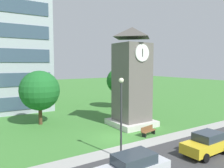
# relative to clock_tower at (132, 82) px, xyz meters

# --- Properties ---
(ground_plane) EXTENTS (160.00, 160.00, 0.00)m
(ground_plane) POSITION_rel_clock_tower_xyz_m (-3.94, -2.49, -4.88)
(ground_plane) COLOR #3D7A33
(street_asphalt) EXTENTS (120.00, 7.20, 0.01)m
(street_asphalt) POSITION_rel_clock_tower_xyz_m (-3.94, -9.70, -4.87)
(street_asphalt) COLOR #38383A
(street_asphalt) RESTS_ON ground
(kerb_strip) EXTENTS (120.00, 1.60, 0.01)m
(kerb_strip) POSITION_rel_clock_tower_xyz_m (-3.94, -5.30, -4.87)
(kerb_strip) COLOR #9E9E99
(kerb_strip) RESTS_ON ground
(clock_tower) EXTENTS (4.43, 4.43, 10.88)m
(clock_tower) POSITION_rel_clock_tower_xyz_m (0.00, 0.00, 0.00)
(clock_tower) COLOR #605B56
(clock_tower) RESTS_ON ground
(park_bench) EXTENTS (1.86, 0.82, 0.88)m
(park_bench) POSITION_rel_clock_tower_xyz_m (-0.91, -3.77, -4.42)
(park_bench) COLOR brown
(park_bench) RESTS_ON ground
(street_lamp) EXTENTS (0.36, 0.36, 5.89)m
(street_lamp) POSITION_rel_clock_tower_xyz_m (-6.10, -6.60, -1.23)
(street_lamp) COLOR #333338
(street_lamp) RESTS_ON ground
(tree_near_tower) EXTENTS (4.07, 4.07, 6.32)m
(tree_near_tower) POSITION_rel_clock_tower_xyz_m (4.56, 8.92, -0.61)
(tree_near_tower) COLOR #513823
(tree_near_tower) RESTS_ON ground
(tree_by_building) EXTENTS (4.50, 4.50, 6.14)m
(tree_by_building) POSITION_rel_clock_tower_xyz_m (-8.52, 5.96, -1.00)
(tree_by_building) COLOR #513823
(tree_by_building) RESTS_ON ground
(parked_car_silver) EXTENTS (4.81, 2.00, 1.69)m
(parked_car_silver) POSITION_rel_clock_tower_xyz_m (-7.56, -9.72, -4.02)
(parked_car_silver) COLOR silver
(parked_car_silver) RESTS_ON ground
(parked_car_yellow) EXTENTS (4.20, 1.95, 1.69)m
(parked_car_yellow) POSITION_rel_clock_tower_xyz_m (-0.27, -9.59, -4.02)
(parked_car_yellow) COLOR gold
(parked_car_yellow) RESTS_ON ground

